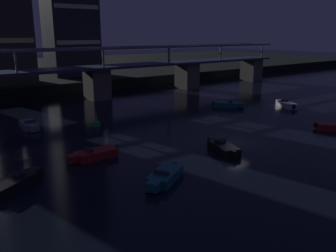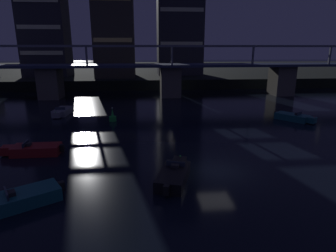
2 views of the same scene
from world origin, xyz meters
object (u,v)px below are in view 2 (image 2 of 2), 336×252
(speedboat_mid_right, at_px, (20,199))
(tower_west_low, at_px, (43,15))
(river_bridge, at_px, (170,75))
(speedboat_near_left, at_px, (294,117))
(speedboat_near_center, at_px, (174,175))
(speedboat_near_right, at_px, (62,112))
(speedboat_mid_left, at_px, (34,150))
(channel_buoy, at_px, (113,117))

(speedboat_mid_right, bearing_deg, tower_west_low, 104.82)
(river_bridge, bearing_deg, speedboat_near_left, -55.57)
(speedboat_near_center, distance_m, speedboat_near_right, 25.16)
(speedboat_mid_right, bearing_deg, speedboat_near_right, 98.95)
(tower_west_low, xyz_separation_m, speedboat_mid_left, (13.09, -49.18, -15.94))
(speedboat_near_center, xyz_separation_m, channel_buoy, (-5.77, 17.18, 0.06))
(speedboat_near_right, bearing_deg, channel_buoy, -30.73)
(river_bridge, distance_m, speedboat_mid_right, 39.86)
(speedboat_mid_left, bearing_deg, speedboat_mid_right, -75.69)
(speedboat_mid_left, xyz_separation_m, channel_buoy, (5.70, 11.04, 0.06))
(speedboat_mid_left, height_order, channel_buoy, channel_buoy)
(tower_west_low, height_order, speedboat_near_right, tower_west_low)
(speedboat_near_right, bearing_deg, speedboat_mid_left, -84.08)
(tower_west_low, bearing_deg, speedboat_near_right, -71.22)
(speedboat_near_left, distance_m, speedboat_mid_right, 31.71)
(speedboat_mid_left, bearing_deg, tower_west_low, 104.90)
(speedboat_near_left, bearing_deg, speedboat_mid_left, -162.16)
(speedboat_near_center, relative_size, speedboat_near_right, 0.99)
(tower_west_low, bearing_deg, speedboat_mid_left, -75.10)
(channel_buoy, bearing_deg, speedboat_mid_left, -117.30)
(speedboat_mid_right, xyz_separation_m, channel_buoy, (3.53, 19.54, 0.06))
(speedboat_mid_right, relative_size, channel_buoy, 2.75)
(speedboat_near_left, height_order, speedboat_mid_right, same)
(speedboat_near_left, bearing_deg, speedboat_near_right, 168.35)
(river_bridge, xyz_separation_m, channel_buoy, (-9.13, -18.08, -3.62))
(speedboat_near_left, distance_m, speedboat_near_right, 30.73)
(river_bridge, relative_size, tower_west_low, 3.25)
(tower_west_low, bearing_deg, river_bridge, -35.71)
(tower_west_low, height_order, speedboat_near_center, tower_west_low)
(channel_buoy, bearing_deg, speedboat_mid_right, -100.24)
(river_bridge, relative_size, speedboat_near_center, 18.10)
(speedboat_near_right, bearing_deg, speedboat_near_center, -58.74)
(river_bridge, distance_m, speedboat_near_left, 24.46)
(tower_west_low, xyz_separation_m, speedboat_near_left, (41.59, -40.01, -15.94))
(speedboat_near_center, relative_size, speedboat_mid_right, 1.06)
(river_bridge, distance_m, channel_buoy, 20.57)
(tower_west_low, bearing_deg, speedboat_near_center, -66.06)
(river_bridge, xyz_separation_m, speedboat_mid_left, (-14.83, -29.12, -3.68))
(river_bridge, xyz_separation_m, tower_west_low, (-27.92, 20.07, 12.26))
(speedboat_near_right, xyz_separation_m, speedboat_mid_left, (1.59, -15.38, 0.00))
(speedboat_near_left, relative_size, channel_buoy, 2.64)
(river_bridge, height_order, speedboat_mid_right, river_bridge)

